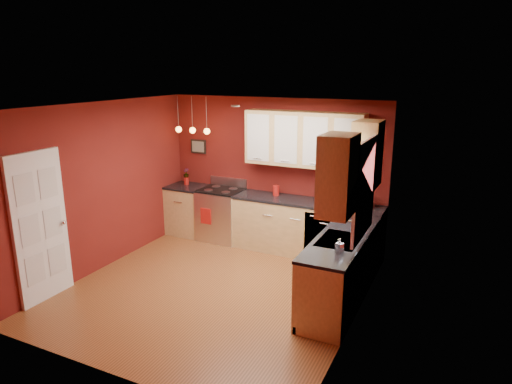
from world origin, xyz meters
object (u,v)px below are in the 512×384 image
at_px(red_canister, 276,191).
at_px(coffee_maker, 366,201).
at_px(sink, 340,242).
at_px(gas_range, 221,214).
at_px(soap_pump, 340,246).

distance_m(red_canister, coffee_maker, 1.57).
relative_size(red_canister, coffee_maker, 0.75).
bearing_deg(sink, gas_range, 150.22).
distance_m(gas_range, soap_pump, 3.38).
xyz_separation_m(gas_range, soap_pump, (2.73, -1.91, 0.55)).
height_order(sink, coffee_maker, sink).
distance_m(sink, red_canister, 2.25).
bearing_deg(gas_range, coffee_maker, 1.31).
bearing_deg(coffee_maker, gas_range, -178.83).
xyz_separation_m(red_canister, soap_pump, (1.68, -2.01, -0.00)).
distance_m(gas_range, red_canister, 1.19).
relative_size(sink, red_canister, 4.02).
bearing_deg(coffee_maker, soap_pump, -86.83).
distance_m(red_canister, soap_pump, 2.62).
bearing_deg(gas_range, red_canister, 5.32).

